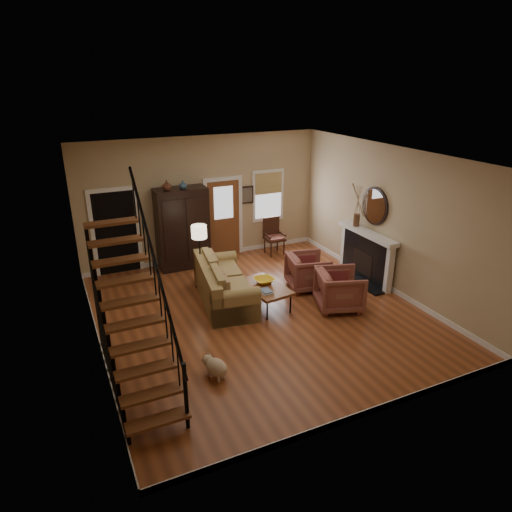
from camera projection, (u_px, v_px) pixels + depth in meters
name	position (u px, v px, depth m)	size (l,w,h in m)	color
room	(211.00, 225.00, 10.44)	(7.00, 7.33, 3.30)	brown
staircase	(131.00, 296.00, 6.90)	(0.94, 2.80, 3.20)	brown
fireplace	(367.00, 251.00, 11.04)	(0.33, 1.95, 2.30)	black
armoire	(182.00, 228.00, 11.66)	(1.30, 0.60, 2.10)	black
vase_a	(167.00, 185.00, 11.01)	(0.24, 0.24, 0.25)	#4C2619
vase_b	(183.00, 185.00, 11.17)	(0.20, 0.20, 0.21)	#334C60
sofa	(225.00, 283.00, 10.05)	(1.00, 2.32, 0.87)	#9B7E46
coffee_table	(265.00, 296.00, 9.90)	(0.73, 1.26, 0.48)	brown
bowl	(264.00, 280.00, 9.94)	(0.43, 0.43, 0.11)	yellow
books	(266.00, 291.00, 9.50)	(0.23, 0.31, 0.06)	beige
armchair_left	(340.00, 290.00, 9.76)	(0.92, 0.95, 0.86)	maroon
armchair_right	(308.00, 272.00, 10.68)	(0.89, 0.92, 0.83)	maroon
floor_lamp	(200.00, 257.00, 10.55)	(0.36, 0.36, 1.55)	black
side_chair	(274.00, 237.00, 12.69)	(0.54, 0.54, 1.02)	#3A1D12
dog	(217.00, 368.00, 7.56)	(0.29, 0.49, 0.36)	beige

